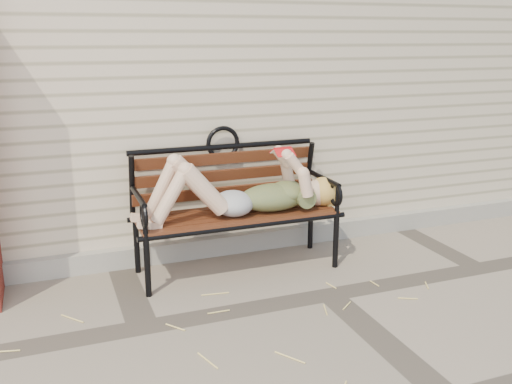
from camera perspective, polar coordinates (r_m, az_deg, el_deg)
name	(u,v)px	position (r m, az deg, el deg)	size (l,w,h in m)	color
ground	(330,295)	(3.92, 7.38, -10.14)	(80.00, 80.00, 0.00)	gray
house_wall	(203,53)	(6.34, -5.29, 13.71)	(8.00, 4.00, 3.00)	beige
foundation_strip	(274,238)	(4.70, 1.86, -4.59)	(8.00, 0.10, 0.15)	gray
garden_bench	(233,191)	(4.18, -2.36, 0.06)	(1.59, 0.63, 1.03)	black
reading_woman	(240,191)	(4.06, -1.63, 0.10)	(1.50, 0.34, 0.47)	#093540
straw_scatter	(272,370)	(3.10, 1.61, -17.36)	(2.94, 1.67, 0.01)	#E2C66E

